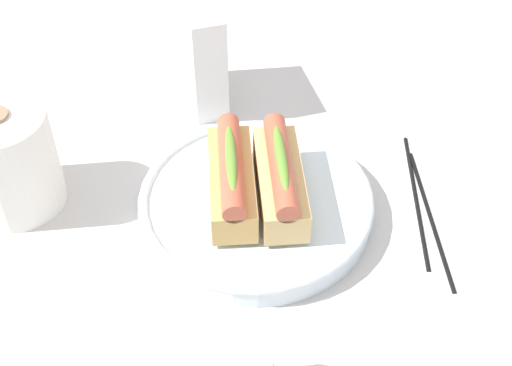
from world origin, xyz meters
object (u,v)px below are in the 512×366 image
Objects in this scene: hotdog_back at (232,178)px; paper_towel_roll at (9,160)px; serving_bowl at (256,204)px; hotdog_front at (280,178)px; napkin_box at (202,53)px; chopstick_near at (416,198)px; chopstick_far at (431,216)px.

hotdog_back is 1.14× the size of paper_towel_roll.
serving_bowl is 1.79× the size of hotdog_front.
napkin_box is 0.34m from chopstick_near.
paper_towel_roll is at bearing 91.45° from chopstick_near.
serving_bowl is at bearing -95.73° from paper_towel_roll.
serving_bowl is 2.04× the size of paper_towel_roll.
hotdog_front is at bearing -90.75° from serving_bowl.
paper_towel_roll is (0.03, 0.28, 0.05)m from serving_bowl.
hotdog_front is 0.18m from chopstick_near.
hotdog_front is at bearing -90.75° from hotdog_back.
serving_bowl is 1.80× the size of hotdog_back.
chopstick_near is (-0.01, -0.48, -0.06)m from paper_towel_roll.
chopstick_far is at bearing -93.10° from hotdog_front.
hotdog_front reaches higher than chopstick_near.
paper_towel_roll reaches higher than serving_bowl.
napkin_box reaches higher than hotdog_back.
hotdog_front is 0.24m from napkin_box.
paper_towel_roll reaches higher than hotdog_front.
chopstick_near is (0.02, -0.22, -0.06)m from hotdog_back.
chopstick_far is at bearing -145.73° from napkin_box.
chopstick_near is (0.02, -0.17, -0.06)m from hotdog_front.
chopstick_near is at bearing -84.93° from hotdog_back.
hotdog_front and hotdog_back have the same top height.
chopstick_near is at bearing 18.91° from chopstick_far.
napkin_box is 0.68× the size of chopstick_far.
napkin_box is 0.37m from chopstick_far.
chopstick_near is (-0.20, -0.26, -0.07)m from napkin_box.
napkin_box is at bearing 10.46° from hotdog_back.
chopstick_near is 0.03m from chopstick_far.
chopstick_near is (0.02, -0.19, -0.01)m from serving_bowl.
serving_bowl is at bearing 84.33° from chopstick_far.
paper_towel_roll is (0.03, 0.26, 0.01)m from hotdog_back.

